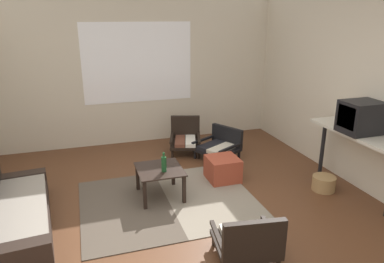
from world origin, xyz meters
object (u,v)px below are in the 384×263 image
Objects in this scene: armchair_corner at (220,145)px; wicker_basket at (324,183)px; ottoman_orange at (223,169)px; glass_bottle at (164,164)px; console_shelf at (357,139)px; armchair_striped_foreground at (248,241)px; crt_television at (362,117)px; couch at (11,214)px; clay_vase at (347,119)px; armchair_by_window at (185,137)px; coffee_table at (160,174)px.

armchair_corner is 1.84m from wicker_basket.
ottoman_orange is 1.72× the size of glass_bottle.
ottoman_orange is at bearing 149.32° from console_shelf.
console_shelf is (1.53, -0.91, 0.62)m from ottoman_orange.
crt_television is at bearing 23.46° from armchair_striped_foreground.
crt_television reaches higher than ottoman_orange.
couch is 3.36m from armchair_corner.
ottoman_orange is 2.02m from crt_television.
ottoman_orange is 1.87m from clay_vase.
couch is 4.39m from clay_vase.
armchair_corner is 1.61× the size of crt_television.
armchair_striped_foreground is 2.44m from clay_vase.
armchair_by_window is 1.80m from glass_bottle.
wicker_basket is (-0.30, 0.17, -0.69)m from console_shelf.
console_shelf reaches higher than wicker_basket.
couch is at bearing -145.38° from armchair_by_window.
crt_television is 0.29m from clay_vase.
glass_bottle reaches higher than armchair_corner.
coffee_table is 0.21m from glass_bottle.
ottoman_orange is (1.00, 0.22, -0.16)m from coffee_table.
wicker_basket is at bearing 143.95° from crt_television.
console_shelf is at bearing -15.17° from coffee_table.
armchair_by_window reaches higher than ottoman_orange.
clay_vase reaches higher than wicker_basket.
clay_vase is (1.72, -1.97, 0.73)m from armchair_by_window.
coffee_table is 1.41× the size of ottoman_orange.
ottoman_orange is at bearing 148.09° from crt_television.
armchair_by_window is at bearing 61.84° from coffee_table.
armchair_corner is at bearing 125.34° from console_shelf.
armchair_striped_foreground is 2.35m from crt_television.
armchair_by_window is 0.66m from armchair_corner.
coffee_table is at bearing -140.58° from armchair_corner.
glass_bottle reaches higher than coffee_table.
crt_television is (4.32, -0.45, 0.89)m from couch.
armchair_corner is at bearing 39.42° from coffee_table.
glass_bottle is (1.82, 0.18, 0.30)m from couch.
console_shelf reaches higher than armchair_by_window.
couch is at bearing 174.65° from console_shelf.
armchair_by_window is at bearing 131.19° from clay_vase.
crt_television is at bearing -31.91° from ottoman_orange.
couch is 1.37× the size of console_shelf.
armchair_corner is 0.60× the size of console_shelf.
console_shelf is at bearing -51.86° from armchair_by_window.
glass_bottle is (-2.49, 0.36, -0.49)m from clay_vase.
armchair_by_window reaches higher than armchair_striped_foreground.
armchair_by_window is at bearing 137.27° from armchair_corner.
coffee_table is at bearing 169.69° from clay_vase.
crt_television reaches higher than console_shelf.
ottoman_orange is 0.85× the size of crt_television.
coffee_table is 2.11× the size of clay_vase.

